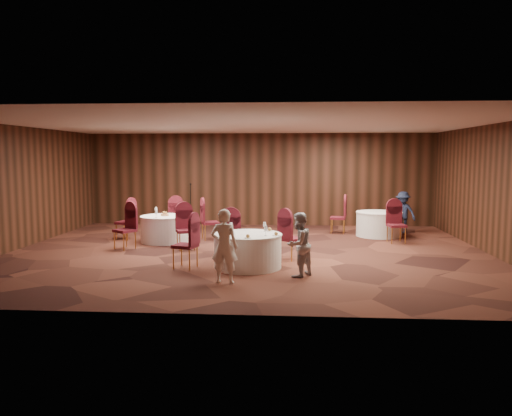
# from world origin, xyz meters

# --- Properties ---
(ground) EXTENTS (12.00, 12.00, 0.00)m
(ground) POSITION_xyz_m (0.00, 0.00, 0.00)
(ground) COLOR black
(ground) RESTS_ON ground
(room_shell) EXTENTS (12.00, 12.00, 12.00)m
(room_shell) POSITION_xyz_m (0.00, 0.00, 1.96)
(room_shell) COLOR silver
(room_shell) RESTS_ON ground
(table_main) EXTENTS (1.49, 1.49, 0.74)m
(table_main) POSITION_xyz_m (0.15, -1.74, 0.38)
(table_main) COLOR silver
(table_main) RESTS_ON ground
(table_left) EXTENTS (1.37, 1.37, 0.74)m
(table_left) POSITION_xyz_m (-2.46, 1.34, 0.38)
(table_left) COLOR silver
(table_left) RESTS_ON ground
(table_right) EXTENTS (1.38, 1.38, 0.74)m
(table_right) POSITION_xyz_m (3.75, 2.78, 0.38)
(table_right) COLOR silver
(table_right) RESTS_ON ground
(chairs_main) EXTENTS (2.99, 1.83, 1.00)m
(chairs_main) POSITION_xyz_m (-0.14, -1.12, 0.50)
(chairs_main) COLOR #3F0C14
(chairs_main) RESTS_ON ground
(chairs_left) EXTENTS (3.13, 3.07, 1.00)m
(chairs_left) POSITION_xyz_m (-2.45, 1.31, 0.50)
(chairs_left) COLOR #3F0C14
(chairs_left) RESTS_ON ground
(chairs_right) EXTENTS (2.07, 2.20, 1.00)m
(chairs_right) POSITION_xyz_m (3.30, 2.44, 0.50)
(chairs_right) COLOR #3F0C14
(chairs_right) RESTS_ON ground
(tabletop_main) EXTENTS (1.14, 1.15, 0.22)m
(tabletop_main) POSITION_xyz_m (0.33, -1.79, 0.84)
(tabletop_main) COLOR silver
(tabletop_main) RESTS_ON table_main
(tabletop_left) EXTENTS (0.78, 0.81, 0.22)m
(tabletop_left) POSITION_xyz_m (-2.46, 1.33, 0.82)
(tabletop_left) COLOR silver
(tabletop_left) RESTS_ON table_left
(tabletop_right) EXTENTS (0.08, 0.08, 0.22)m
(tabletop_right) POSITION_xyz_m (3.98, 2.51, 0.90)
(tabletop_right) COLOR silver
(tabletop_right) RESTS_ON table_right
(mic_stand) EXTENTS (0.24, 0.24, 1.49)m
(mic_stand) POSITION_xyz_m (-2.31, 4.29, 0.42)
(mic_stand) COLOR black
(mic_stand) RESTS_ON ground
(woman_a) EXTENTS (0.56, 0.41, 1.43)m
(woman_a) POSITION_xyz_m (-0.18, -3.11, 0.71)
(woman_a) COLOR white
(woman_a) RESTS_ON ground
(woman_b) EXTENTS (0.78, 0.80, 1.30)m
(woman_b) POSITION_xyz_m (1.24, -2.47, 0.65)
(woman_b) COLOR #B4B4B9
(woman_b) RESTS_ON ground
(man_c) EXTENTS (0.97, 0.89, 1.31)m
(man_c) POSITION_xyz_m (4.61, 3.49, 0.65)
(man_c) COLOR #161D33
(man_c) RESTS_ON ground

